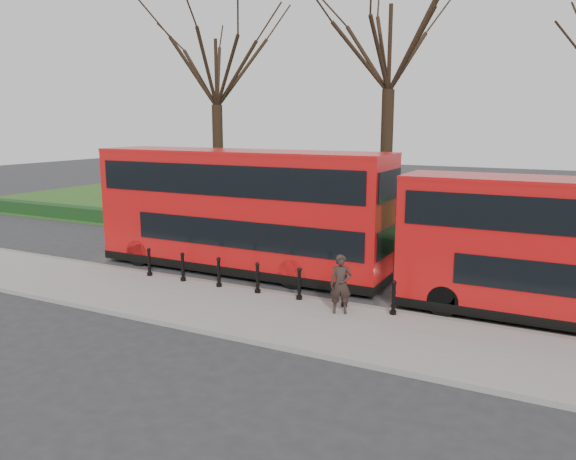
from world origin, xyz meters
The scene contains 12 objects.
ground centered at (0.00, 0.00, 0.00)m, with size 120.00×120.00×0.00m, color #28282B.
pavement centered at (0.00, -3.00, 0.07)m, with size 60.00×4.00×0.15m, color gray.
kerb centered at (0.00, -1.00, 0.07)m, with size 60.00×0.25×0.16m, color slate.
grass_verge centered at (0.00, 15.00, 0.03)m, with size 60.00×18.00×0.06m, color #2A4B19.
hedge centered at (0.00, 6.80, 0.40)m, with size 60.00×0.90×0.80m, color black.
yellow_line_outer centered at (0.00, -0.70, 0.01)m, with size 60.00×0.10×0.01m, color yellow.
yellow_line_inner centered at (0.00, -0.50, 0.01)m, with size 60.00×0.10×0.01m, color yellow.
tree_left centered at (-8.00, 10.00, 8.94)m, with size 7.86×7.86×12.29m.
tree_mid centered at (2.00, 10.00, 9.73)m, with size 8.56×8.56×13.37m.
bollard_row centered at (1.27, -1.35, 0.65)m, with size 9.52×0.15×1.00m.
bus_lead centered at (-1.04, 1.27, 2.38)m, with size 11.89×2.73×4.73m.
pedestrian centered at (4.51, -1.97, 1.04)m, with size 0.65×0.43×1.79m, color black.
Camera 1 is at (10.53, -16.98, 5.78)m, focal length 35.00 mm.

